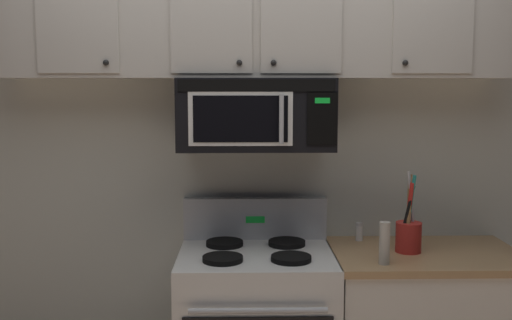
{
  "coord_description": "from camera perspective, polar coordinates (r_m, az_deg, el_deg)",
  "views": [
    {
      "loc": [
        -0.06,
        -2.46,
        1.71
      ],
      "look_at": [
        0.0,
        0.49,
        1.35
      ],
      "focal_mm": 42.37,
      "sensor_mm": 36.0,
      "label": 1
    }
  ],
  "objects": [
    {
      "name": "back_wall",
      "position": [
        3.27,
        -0.11,
        0.63
      ],
      "size": [
        5.2,
        0.1,
        2.7
      ],
      "primitive_type": "cube",
      "color": "silver",
      "rests_on": "ground_plane"
    },
    {
      "name": "pepper_mill",
      "position": [
        2.84,
        12.04,
        -7.68
      ],
      "size": [
        0.05,
        0.05,
        0.2
      ],
      "primitive_type": "cylinder",
      "color": "#B7B2A8",
      "rests_on": "counter_segment"
    },
    {
      "name": "salt_shaker",
      "position": [
        3.26,
        9.73,
        -6.69
      ],
      "size": [
        0.04,
        0.04,
        0.1
      ],
      "color": "white",
      "rests_on": "counter_segment"
    },
    {
      "name": "over_range_microwave",
      "position": [
        3.0,
        -0.03,
        4.38
      ],
      "size": [
        0.76,
        0.43,
        0.35
      ],
      "color": "black"
    },
    {
      "name": "utensil_crock_red",
      "position": [
        3.08,
        14.21,
        -6.49
      ],
      "size": [
        0.13,
        0.13,
        0.4
      ],
      "color": "red",
      "rests_on": "counter_segment"
    },
    {
      "name": "upper_cabinets",
      "position": [
        3.05,
        -0.03,
        12.88
      ],
      "size": [
        2.5,
        0.36,
        0.55
      ],
      "color": "#BCB7AD"
    }
  ]
}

